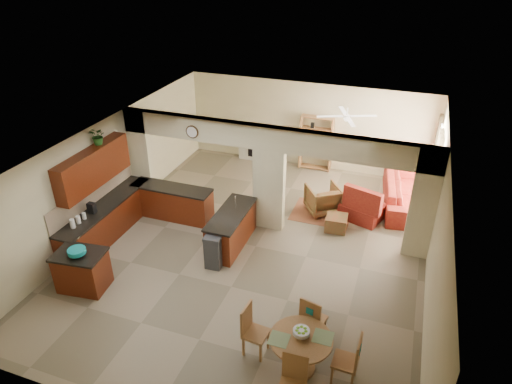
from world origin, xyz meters
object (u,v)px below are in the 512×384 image
(armchair, at_px, (323,199))
(kitchen_island, at_px, (82,270))
(sofa, at_px, (405,193))
(dining_table, at_px, (300,349))

(armchair, bearing_deg, kitchen_island, 14.89)
(sofa, distance_m, armchair, 2.38)
(armchair, bearing_deg, dining_table, 63.80)
(kitchen_island, height_order, sofa, kitchen_island)
(dining_table, height_order, sofa, sofa)
(kitchen_island, height_order, armchair, kitchen_island)
(sofa, bearing_deg, dining_table, 161.33)
(dining_table, height_order, armchair, armchair)
(dining_table, bearing_deg, sofa, 78.38)
(dining_table, xyz_separation_m, sofa, (1.34, 6.52, -0.09))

